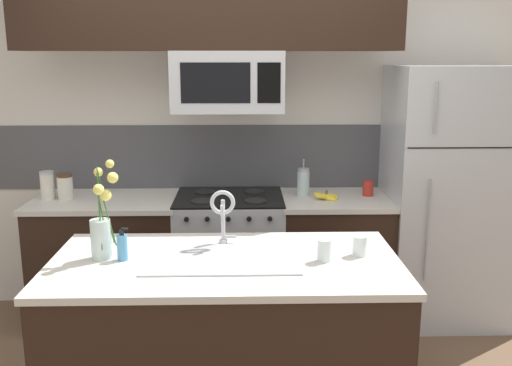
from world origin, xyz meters
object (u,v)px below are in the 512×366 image
Objects in this scene: refrigerator at (449,195)px; flower_vase at (102,230)px; storage_jar_tall at (47,185)px; microwave at (228,82)px; stove_range at (230,258)px; dish_soap_bottle at (122,247)px; storage_jar_medium at (65,187)px; banana_bunch at (326,197)px; french_press at (303,182)px; spare_glass at (360,246)px; drinking_glass at (324,250)px; coffee_tin at (368,188)px; sink_faucet at (223,210)px.

refrigerator reaches higher than flower_vase.
refrigerator is at bearing 0.19° from storage_jar_tall.
stove_range is at bearing 90.16° from microwave.
dish_soap_bottle is 0.34× the size of flower_vase.
storage_jar_medium is at bearing 114.31° from flower_vase.
storage_jar_tall is 1.04× the size of banana_bunch.
spare_glass is (0.15, -1.26, -0.05)m from french_press.
storage_jar_tall is 1.81m from french_press.
stove_range is 1.27m from storage_jar_medium.
storage_jar_tall is at bearing -179.81° from refrigerator.
flower_vase is (-1.28, -1.15, 0.13)m from banana_bunch.
microwave is at bearing -178.51° from refrigerator.
drinking_glass reaches higher than stove_range.
storage_jar_tall is 1.12× the size of storage_jar_medium.
storage_jar_medium is at bearing 179.76° from stove_range.
coffee_tin is 2.04m from flower_vase.
drinking_glass is 0.20m from spare_glass.
sink_faucet is at bearing -132.97° from coffee_tin.
sink_faucet is at bearing -90.51° from stove_range.
dish_soap_bottle is (-0.50, -1.22, -0.75)m from microwave.
stove_range is 5.64× the size of dish_soap_bottle.
banana_bunch is 1.67m from dish_soap_bottle.
flower_vase is at bearing -65.69° from storage_jar_medium.
sink_faucet is at bearing -42.26° from storage_jar_medium.
spare_glass is at bearing -59.99° from microwave.
spare_glass is (1.96, -1.21, -0.05)m from storage_jar_tall.
stove_range is 1.64m from refrigerator.
storage_jar_medium is at bearing -2.69° from storage_jar_tall.
storage_jar_tall is 0.74× the size of french_press.
banana_bunch is at bearing 42.03° from flower_vase.
sink_faucet is (1.27, -1.04, 0.10)m from storage_jar_tall.
coffee_tin is at bearing 1.20° from storage_jar_medium.
coffee_tin is at bearing 47.03° from sink_faucet.
coffee_tin is 0.99× the size of drinking_glass.
stove_range is 4.70× the size of storage_jar_tall.
flower_vase is at bearing -137.97° from banana_bunch.
stove_range is 1.43m from dish_soap_bottle.
microwave is 1.36m from storage_jar_medium.
refrigerator is 11.10× the size of dish_soap_bottle.
french_press is 2.43× the size of coffee_tin.
refrigerator reaches higher than french_press.
coffee_tin is (1.00, 0.05, 0.50)m from stove_range.
sink_faucet is at bearing -90.52° from microwave.
dish_soap_bottle is at bearing -139.28° from coffee_tin.
dish_soap_bottle is at bearing -58.16° from storage_jar_tall.
refrigerator is 5.99× the size of sink_faucet.
drinking_glass is at bearing -98.81° from banana_bunch.
flower_vase reaches higher than sink_faucet.
sink_faucet is at bearing 153.84° from drinking_glass.
stove_range is at bearing -0.24° from storage_jar_medium.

